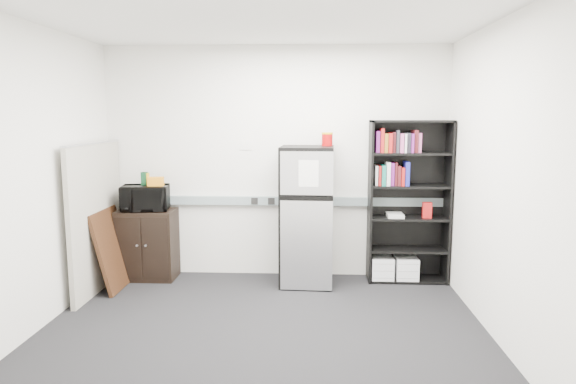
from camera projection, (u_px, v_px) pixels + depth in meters
The scene contains 18 objects.
floor at pixel (262, 334), 4.51m from camera, with size 4.00×4.00×0.00m, color black.
wall_back at pixel (276, 163), 6.04m from camera, with size 4.00×0.02×2.70m, color white.
wall_right at pixel (503, 183), 4.21m from camera, with size 0.02×3.50×2.70m, color white.
wall_left at pixel (29, 180), 4.40m from camera, with size 0.02×3.50×2.70m, color white.
ceiling at pixel (259, 15), 4.11m from camera, with size 4.00×3.50×0.02m, color white.
electrical_raceway at pixel (276, 201), 6.07m from camera, with size 3.92×0.05×0.10m, color gray.
wall_note at pixel (246, 146), 6.02m from camera, with size 0.14×0.00×0.10m, color white.
bookshelf at pixel (407, 198), 5.84m from camera, with size 0.90×0.34×1.85m.
cubicle_partition at pixel (96, 217), 5.55m from camera, with size 0.06×1.30×1.62m.
cabinet at pixel (148, 244), 6.00m from camera, with size 0.65×0.44×0.82m.
microwave at pixel (145, 198), 5.90m from camera, with size 0.52×0.35×0.29m, color black.
snack_box_a at pixel (145, 179), 5.91m from camera, with size 0.07×0.05×0.15m, color #165027.
snack_box_b at pixel (145, 179), 5.91m from camera, with size 0.07×0.05×0.15m, color #0D3B20.
snack_box_c at pixel (146, 179), 5.91m from camera, with size 0.07×0.05×0.14m, color gold.
snack_bag at pixel (156, 181), 5.85m from camera, with size 0.18×0.10×0.10m, color orange.
refrigerator at pixel (307, 216), 5.78m from camera, with size 0.61×0.64×1.56m.
coffee_can at pixel (327, 138), 5.77m from camera, with size 0.12×0.12×0.17m.
framed_poster at pixel (113, 249), 5.66m from camera, with size 0.24×0.69×0.88m.
Camera 1 is at (0.44, -4.26, 1.90)m, focal length 32.00 mm.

